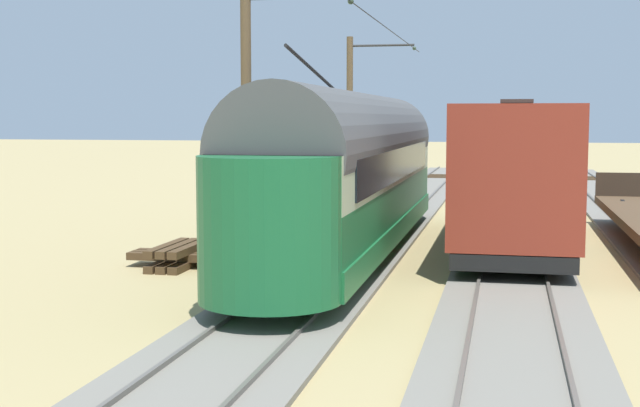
# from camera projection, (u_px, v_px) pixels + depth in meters

# --- Properties ---
(ground_plane) EXTENTS (220.00, 220.00, 0.00)m
(ground_plane) POSITION_uv_depth(u_px,v_px,m) (512.00, 264.00, 21.40)
(ground_plane) COLOR tan
(track_adjacent_siding) EXTENTS (2.80, 80.00, 0.18)m
(track_adjacent_siding) POSITION_uv_depth(u_px,v_px,m) (512.00, 260.00, 21.70)
(track_adjacent_siding) COLOR slate
(track_adjacent_siding) RESTS_ON ground
(track_third_siding) EXTENTS (2.80, 80.00, 0.18)m
(track_third_siding) POSITION_uv_depth(u_px,v_px,m) (349.00, 255.00, 22.58)
(track_third_siding) COLOR slate
(track_third_siding) RESTS_ON ground
(vintage_streetcar) EXTENTS (2.65, 18.42, 4.80)m
(vintage_streetcar) POSITION_uv_depth(u_px,v_px,m) (351.00, 170.00, 22.66)
(vintage_streetcar) COLOR #196033
(vintage_streetcar) RESTS_ON ground
(boxcar_adjacent) EXTENTS (2.96, 11.44, 3.85)m
(boxcar_adjacent) POSITION_uv_depth(u_px,v_px,m) (514.00, 171.00, 23.65)
(boxcar_adjacent) COLOR maroon
(boxcar_adjacent) RESTS_ON ground
(catenary_pole_foreground) EXTENTS (3.03, 0.28, 7.15)m
(catenary_pole_foreground) POSITION_uv_depth(u_px,v_px,m) (352.00, 115.00, 37.83)
(catenary_pole_foreground) COLOR brown
(catenary_pole_foreground) RESTS_ON ground
(catenary_pole_mid_near) EXTENTS (3.03, 0.28, 7.15)m
(catenary_pole_mid_near) POSITION_uv_depth(u_px,v_px,m) (249.00, 113.00, 22.91)
(catenary_pole_mid_near) COLOR brown
(catenary_pole_mid_near) RESTS_ON ground
(overhead_wire_run) EXTENTS (2.83, 19.35, 0.18)m
(overhead_wire_run) POSITION_uv_depth(u_px,v_px,m) (390.00, 32.00, 30.17)
(overhead_wire_run) COLOR black
(overhead_wire_run) RESTS_ON ground
(spare_tie_stack) EXTENTS (2.40, 2.40, 0.54)m
(spare_tie_stack) POSITION_uv_depth(u_px,v_px,m) (179.00, 255.00, 21.10)
(spare_tie_stack) COLOR #47331E
(spare_tie_stack) RESTS_ON ground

